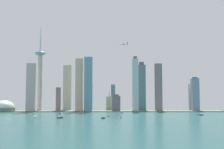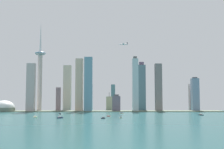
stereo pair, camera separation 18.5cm
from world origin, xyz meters
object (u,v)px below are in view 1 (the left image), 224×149
at_px(skyscraper_0, 79,85).
at_px(skyscraper_8, 31,87).
at_px(skyscraper_10, 191,97).
at_px(boat_6, 108,116).
at_px(stadium_dome, 4,108).
at_px(skyscraper_13, 116,103).
at_px(skyscraper_9, 88,84).
at_px(boat_0, 121,113).
at_px(skyscraper_12, 113,97).
at_px(skyscraper_11, 58,99).
at_px(skyscraper_3, 195,94).
at_px(channel_buoy_1, 37,117).
at_px(boat_4, 60,117).
at_px(channel_buoy_0, 74,115).
at_px(airplane, 124,44).
at_px(skyscraper_2, 135,84).
at_px(skyscraper_6, 142,87).
at_px(observation_tower, 40,71).
at_px(boat_5, 60,114).
at_px(boat_1, 201,115).
at_px(skyscraper_5, 109,103).
at_px(skyscraper_1, 158,87).
at_px(boat_7, 121,118).
at_px(skyscraper_4, 67,88).
at_px(boat_3, 103,118).
at_px(skyscraper_7, 89,97).
at_px(boat_2, 35,117).

height_order(skyscraper_0, skyscraper_8, skyscraper_0).
bearing_deg(skyscraper_10, boat_6, -132.22).
xyz_separation_m(stadium_dome, skyscraper_13, (353.87, 21.31, 14.17)).
distance_m(skyscraper_9, boat_0, 172.46).
relative_size(skyscraper_12, boat_6, 10.41).
relative_size(skyscraper_10, skyscraper_11, 1.41).
bearing_deg(skyscraper_3, channel_buoy_1, -142.85).
relative_size(skyscraper_10, boat_4, 7.04).
xyz_separation_m(skyscraper_9, channel_buoy_1, (-87.00, -286.02, -84.27)).
height_order(channel_buoy_0, airplane, airplane).
bearing_deg(skyscraper_2, skyscraper_13, 178.30).
relative_size(skyscraper_10, skyscraper_13, 2.02).
xyz_separation_m(skyscraper_9, channel_buoy_0, (-19.09, -202.94, -84.23)).
distance_m(skyscraper_2, skyscraper_6, 75.90).
xyz_separation_m(observation_tower, boat_0, (258.97, -148.49, -129.13)).
bearing_deg(boat_5, boat_1, 5.34).
bearing_deg(airplane, boat_6, 85.52).
xyz_separation_m(boat_6, channel_buoy_0, (-82.43, 31.16, 0.34)).
relative_size(skyscraper_5, boat_6, 7.13).
height_order(skyscraper_1, boat_7, skyscraper_1).
relative_size(skyscraper_2, skyscraper_4, 1.14).
distance_m(skyscraper_4, channel_buoy_0, 307.85).
xyz_separation_m(observation_tower, boat_5, (102.20, -203.62, -129.07)).
bearing_deg(boat_3, skyscraper_11, 85.10).
xyz_separation_m(skyscraper_4, skyscraper_10, (423.41, -13.28, -32.14)).
distance_m(skyscraper_3, boat_0, 299.79).
bearing_deg(channel_buoy_0, boat_3, -54.50).
height_order(boat_4, channel_buoy_1, boat_4).
distance_m(skyscraper_10, boat_4, 532.11).
height_order(skyscraper_7, skyscraper_12, skyscraper_7).
relative_size(boat_5, airplane, 0.36).
bearing_deg(skyscraper_9, observation_tower, 167.76).
distance_m(skyscraper_0, skyscraper_4, 86.94).
relative_size(stadium_dome, boat_6, 8.13).
bearing_deg(boat_6, skyscraper_9, -63.66).
bearing_deg(skyscraper_1, stadium_dome, -176.76).
relative_size(skyscraper_12, boat_7, 13.78).
bearing_deg(boat_1, skyscraper_13, -164.30).
relative_size(observation_tower, channel_buoy_1, 106.55).
height_order(skyscraper_5, skyscraper_13, skyscraper_5).
bearing_deg(skyscraper_9, skyscraper_5, 53.36).
height_order(skyscraper_9, skyscraper_11, skyscraper_9).
relative_size(skyscraper_1, skyscraper_8, 1.03).
xyz_separation_m(channel_buoy_0, airplane, (127.64, 159.80, 202.99)).
height_order(skyscraper_10, boat_5, skyscraper_10).
relative_size(observation_tower, skyscraper_0, 1.73).
distance_m(boat_2, channel_buoy_0, 96.49).
relative_size(boat_5, channel_buoy_0, 3.74).
bearing_deg(skyscraper_1, skyscraper_4, 170.26).
xyz_separation_m(skyscraper_4, skyscraper_7, (76.84, -19.40, -30.23)).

